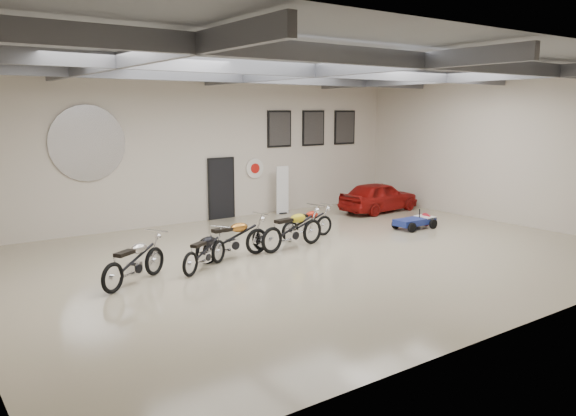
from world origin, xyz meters
TOP-DOWN VIEW (x-y plane):
  - floor at (0.00, 0.00)m, footprint 16.00×12.00m
  - ceiling at (0.00, 0.00)m, footprint 16.00×12.00m
  - back_wall at (0.00, 6.00)m, footprint 16.00×0.02m
  - right_wall at (8.00, 0.00)m, footprint 0.02×12.00m
  - ceiling_beams at (0.00, 0.00)m, footprint 15.80×11.80m
  - door at (0.50, 5.95)m, footprint 0.92×0.08m
  - logo_plaque at (-4.00, 5.95)m, footprint 2.30×0.06m
  - poster_left at (3.00, 5.96)m, footprint 1.05×0.08m
  - poster_mid at (4.60, 5.96)m, footprint 1.05×0.08m
  - poster_right at (6.20, 5.96)m, footprint 1.05×0.08m
  - oil_sign at (1.90, 5.95)m, footprint 0.72×0.10m
  - banner_stand at (2.81, 5.50)m, footprint 0.51×0.25m
  - motorcycle_silver at (-4.74, 0.37)m, footprint 2.08×1.61m
  - motorcycle_black at (-2.96, 0.48)m, footprint 1.84×1.41m
  - motorcycle_gold at (-1.92, 0.94)m, footprint 2.20×0.82m
  - motorcycle_yellow at (-0.02, 0.94)m, footprint 2.30×1.00m
  - motorcycle_red at (1.07, 1.70)m, footprint 1.92×0.68m
  - go_kart at (4.88, 0.79)m, footprint 1.76×0.80m
  - vintage_car at (6.00, 3.71)m, footprint 1.62×3.46m

SIDE VIEW (x-z plane):
  - floor at x=0.00m, z-range -0.01..0.01m
  - go_kart at x=4.88m, z-range 0.00..0.64m
  - motorcycle_black at x=-2.96m, z-range 0.00..0.94m
  - motorcycle_red at x=1.07m, z-range 0.00..0.98m
  - motorcycle_silver at x=-4.74m, z-range 0.00..1.07m
  - motorcycle_gold at x=-1.92m, z-range 0.00..1.12m
  - vintage_car at x=6.00m, z-range 0.00..1.15m
  - motorcycle_yellow at x=-0.02m, z-range 0.00..1.15m
  - banner_stand at x=2.81m, z-range 0.00..1.80m
  - door at x=0.50m, z-range 0.00..2.10m
  - oil_sign at x=1.90m, z-range 1.34..2.06m
  - back_wall at x=0.00m, z-range 0.00..5.00m
  - right_wall at x=8.00m, z-range 0.00..5.00m
  - logo_plaque at x=-4.00m, z-range 2.22..3.38m
  - poster_left at x=3.00m, z-range 2.42..3.78m
  - poster_mid at x=4.60m, z-range 2.42..3.78m
  - poster_right at x=6.20m, z-range 2.42..3.78m
  - ceiling_beams at x=0.00m, z-range 4.59..4.91m
  - ceiling at x=0.00m, z-range 5.00..5.00m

